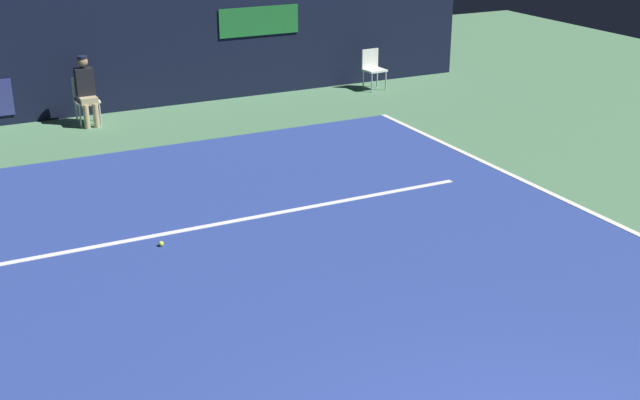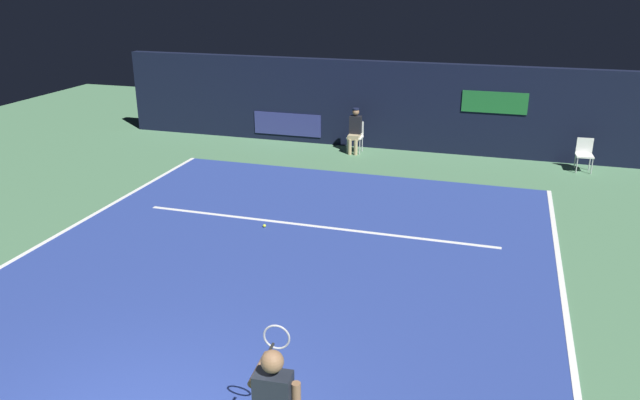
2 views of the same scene
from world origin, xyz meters
name	(u,v)px [view 2 (image 2 of 2)]	position (x,y,z in m)	size (l,w,h in m)	color
ground_plane	(279,269)	(0.00, 4.86, 0.00)	(31.62, 31.62, 0.00)	#4C7A56
court_surface	(279,269)	(0.00, 4.86, 0.01)	(9.79, 11.73, 0.01)	navy
line_sideline_left	(565,308)	(4.84, 4.86, 0.01)	(0.10, 11.73, 0.01)	white
line_sideline_right	(55,237)	(-4.84, 4.86, 0.01)	(0.10, 11.73, 0.01)	white
line_service	(314,226)	(0.00, 6.92, 0.01)	(7.63, 0.10, 0.01)	white
back_wall	(380,105)	(0.00, 13.52, 1.30)	(16.57, 0.33, 2.60)	black
line_judge_on_chair	(355,130)	(-0.55, 12.71, 0.69)	(0.44, 0.53, 1.32)	white
courtside_chair_near	(584,153)	(5.76, 12.75, 0.50)	(0.46, 0.44, 0.88)	white
tennis_ball	(264,226)	(-0.97, 6.56, 0.05)	(0.07, 0.07, 0.07)	#CCE033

